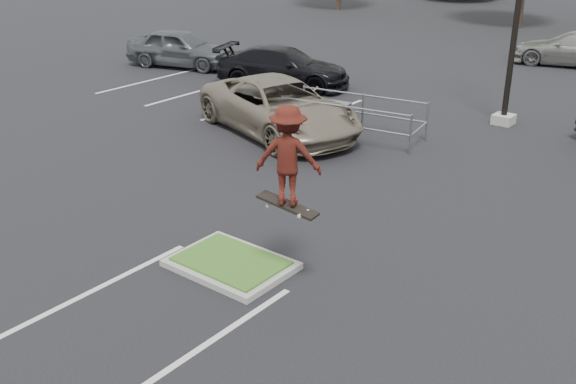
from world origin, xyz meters
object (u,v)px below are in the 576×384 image
Objects in this scene: car_l_tan at (279,106)px; cart_corral at (339,111)px; skateboarder at (287,156)px; car_l_black at (281,67)px; car_far_silver at (575,49)px; car_l_grey at (180,48)px.

cart_corral is at bearing -41.06° from car_l_tan.
car_l_tan is (-5.70, 6.80, -1.64)m from skateboarder.
car_l_tan reaches higher than car_l_black.
skateboarder is 14.67m from car_l_black.
car_l_black is 1.03× the size of car_far_silver.
cart_corral is 8.94m from skateboarder.
car_far_silver is (7.56, 10.50, -0.02)m from car_l_black.
skateboarder reaches higher than car_l_tan.
car_l_tan is at bearing -159.45° from car_l_black.
car_l_tan is at bearing -133.08° from car_l_grey.
car_l_grey is (-9.00, 4.50, -0.02)m from car_l_tan.
car_l_grey is 16.76m from car_far_silver.
cart_corral is 0.73× the size of car_l_tan.
skateboarder is 0.41× the size of car_l_grey.
skateboarder is 0.37× the size of car_l_black.
skateboarder is 0.38× the size of car_far_silver.
skateboarder reaches higher than car_l_grey.
car_l_black is 1.10× the size of car_l_grey.
car_l_tan is at bearing -29.03° from car_far_silver.
car_l_tan reaches higher than car_l_grey.
car_far_silver is (2.51, 14.07, -0.01)m from cart_corral.
car_l_black is 12.94m from car_far_silver.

